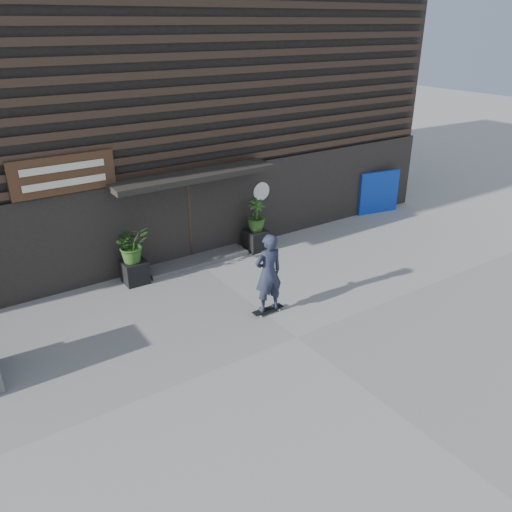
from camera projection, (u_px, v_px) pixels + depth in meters
ground at (297, 337)px, 11.09m from camera, size 80.00×80.00×0.00m
entrance_step at (197, 260)px, 14.54m from camera, size 3.00×0.80×0.12m
planter_pot_left at (135, 272)px, 13.32m from camera, size 0.60×0.60×0.60m
bamboo_left at (132, 244)px, 13.00m from camera, size 0.86×0.75×0.96m
planter_pot_right at (256, 240)px, 15.25m from camera, size 0.60×0.60×0.60m
bamboo_right at (256, 215)px, 14.92m from camera, size 0.54×0.54×0.96m
blue_tarp at (379, 192)px, 18.03m from camera, size 1.59×0.39×1.49m
building at (115, 95)px, 16.94m from camera, size 18.00×11.00×8.00m
skateboarder at (268, 273)px, 11.61m from camera, size 0.78×0.49×1.99m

